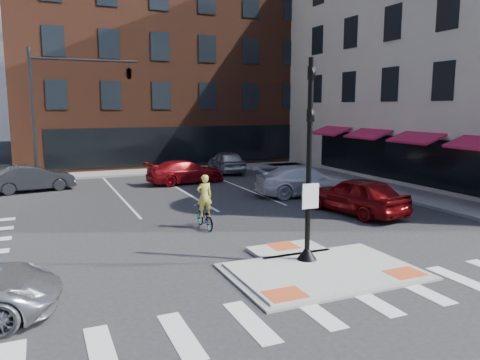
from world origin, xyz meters
name	(u,v)px	position (x,y,z in m)	size (l,w,h in m)	color
ground	(314,267)	(0.00, 0.00, 0.00)	(120.00, 120.00, 0.00)	#28282B
refuge_island	(319,268)	(0.00, -0.26, 0.05)	(5.40, 4.65, 0.13)	gray
sidewalk_e	(380,187)	(10.80, 10.00, 0.07)	(3.00, 24.00, 0.15)	gray
sidewalk_n	(190,169)	(3.00, 22.00, 0.07)	(26.00, 3.00, 0.15)	gray
building_n	(156,72)	(3.00, 31.99, 7.80)	(24.40, 18.40, 15.50)	#552A1A
building_far_left	(65,104)	(-4.00, 52.00, 5.00)	(10.00, 12.00, 10.00)	slate
building_far_right	(163,97)	(9.00, 54.00, 6.00)	(12.00, 12.00, 12.00)	brown
signal_pole	(309,187)	(0.00, 0.40, 2.36)	(0.60, 0.60, 5.98)	black
mast_arm_signal	(104,81)	(-3.47, 18.00, 6.21)	(6.10, 2.24, 8.00)	black
red_sedan	(356,195)	(5.49, 5.27, 0.83)	(1.96, 4.87, 1.66)	maroon
white_pickup	(305,181)	(5.64, 9.88, 0.78)	(2.18, 5.37, 1.56)	silver
bg_car_dark	(33,178)	(-7.74, 17.03, 0.73)	(1.54, 4.42, 1.46)	#28292E
bg_car_silver	(226,162)	(5.00, 19.68, 0.79)	(1.87, 4.64, 1.58)	#A1A2A8
bg_car_red	(186,172)	(0.96, 16.30, 0.71)	(1.99, 4.90, 1.42)	maroon
cyclist	(205,210)	(-1.50, 5.57, 0.71)	(0.61, 1.67, 2.12)	#3F3F44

